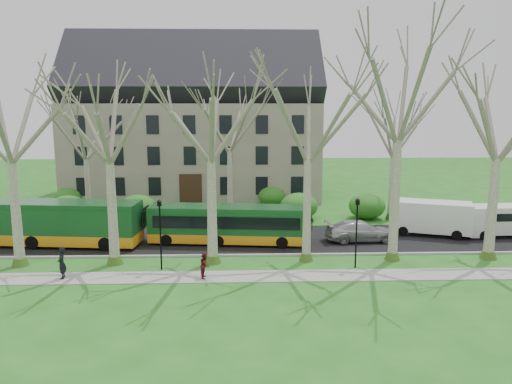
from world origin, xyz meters
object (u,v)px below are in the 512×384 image
(bus_lead, at_px, (49,222))
(bus_follow, at_px, (228,224))
(sedan, at_px, (361,231))
(van_a, at_px, (430,218))
(pedestrian_b, at_px, (205,265))
(van_b, at_px, (500,221))
(pedestrian_a, at_px, (62,263))

(bus_lead, xyz_separation_m, bus_follow, (12.78, -0.01, -0.22))
(sedan, distance_m, van_a, 5.94)
(sedan, distance_m, pedestrian_b, 13.23)
(bus_lead, xyz_separation_m, sedan, (22.53, 0.23, -0.88))
(bus_follow, height_order, van_b, bus_follow)
(bus_follow, distance_m, pedestrian_a, 11.82)
(sedan, height_order, van_a, van_a)
(van_b, xyz_separation_m, pedestrian_a, (-30.09, -8.30, -0.25))
(bus_follow, xyz_separation_m, sedan, (9.75, 0.24, -0.66))
(sedan, relative_size, van_b, 0.95)
(bus_lead, distance_m, van_a, 28.30)
(van_a, height_order, pedestrian_b, van_a)
(pedestrian_a, relative_size, pedestrian_b, 1.25)
(van_b, relative_size, pedestrian_a, 2.91)
(pedestrian_b, bearing_deg, sedan, -48.63)
(bus_follow, bearing_deg, pedestrian_a, -137.00)
(bus_lead, relative_size, sedan, 2.53)
(bus_lead, bearing_deg, van_b, 8.11)
(bus_follow, xyz_separation_m, van_a, (15.47, 1.76, -0.11))
(van_a, relative_size, van_b, 1.10)
(bus_follow, height_order, van_a, bus_follow)
(pedestrian_a, bearing_deg, bus_follow, 116.42)
(bus_follow, xyz_separation_m, pedestrian_b, (-1.18, -7.22, -0.66))
(bus_lead, distance_m, van_b, 33.45)
(van_b, bearing_deg, bus_lead, 178.83)
(bus_follow, height_order, pedestrian_a, bus_follow)
(van_a, relative_size, pedestrian_b, 4.01)
(bus_follow, height_order, pedestrian_b, bus_follow)
(bus_lead, relative_size, van_b, 2.40)
(van_b, distance_m, pedestrian_a, 31.22)
(sedan, xyz_separation_m, pedestrian_a, (-19.20, -7.33, 0.19))
(bus_follow, bearing_deg, bus_lead, -173.95)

